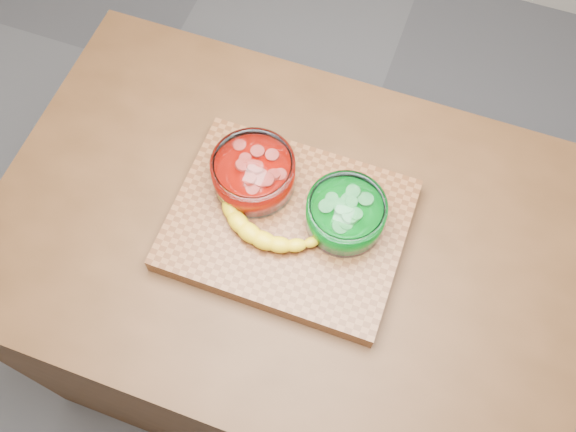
% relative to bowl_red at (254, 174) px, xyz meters
% --- Properties ---
extents(ground, '(3.50, 3.50, 0.00)m').
position_rel_bowl_red_xyz_m(ground, '(0.09, -0.06, -0.98)').
color(ground, slate).
rests_on(ground, ground).
extents(counter, '(1.20, 0.80, 0.90)m').
position_rel_bowl_red_xyz_m(counter, '(0.09, -0.06, -0.53)').
color(counter, '#492B16').
rests_on(counter, ground).
extents(cutting_board, '(0.45, 0.35, 0.04)m').
position_rel_bowl_red_xyz_m(cutting_board, '(0.09, -0.06, -0.06)').
color(cutting_board, brown).
rests_on(cutting_board, counter).
extents(bowl_red, '(0.16, 0.16, 0.08)m').
position_rel_bowl_red_xyz_m(bowl_red, '(0.00, 0.00, 0.00)').
color(bowl_red, white).
rests_on(bowl_red, cutting_board).
extents(bowl_green, '(0.15, 0.15, 0.07)m').
position_rel_bowl_red_xyz_m(bowl_green, '(0.20, -0.02, -0.00)').
color(bowl_green, white).
rests_on(bowl_green, cutting_board).
extents(banana, '(0.26, 0.15, 0.04)m').
position_rel_bowl_red_xyz_m(banana, '(0.05, -0.07, -0.02)').
color(banana, gold).
rests_on(banana, cutting_board).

